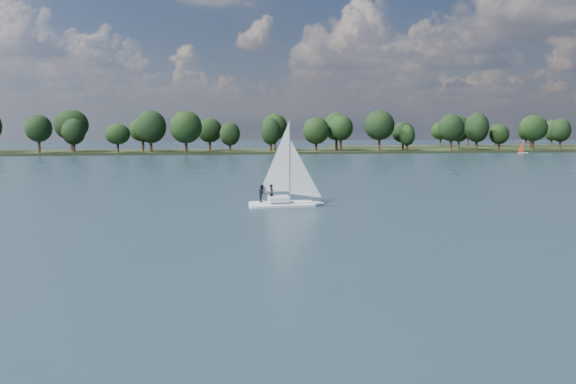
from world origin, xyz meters
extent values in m
plane|color=#233342|center=(0.00, 100.00, 0.00)|extent=(700.00, 700.00, 0.00)
cube|color=black|center=(0.00, 212.00, 0.00)|extent=(660.00, 40.00, 1.50)
cube|color=black|center=(160.00, 260.00, 0.00)|extent=(220.00, 30.00, 1.40)
cube|color=white|center=(-5.09, 48.50, 0.00)|extent=(7.60, 2.68, 0.88)
cube|color=white|center=(-5.09, 48.50, 0.88)|extent=(2.29, 1.49, 0.55)
cylinder|color=silver|center=(-5.09, 48.50, 4.99)|extent=(0.13, 0.13, 8.77)
imported|color=black|center=(-6.41, 48.63, 1.50)|extent=(0.51, 0.72, 1.89)
imported|color=black|center=(-7.45, 48.44, 1.50)|extent=(0.80, 0.98, 1.89)
cube|color=silver|center=(101.60, 189.07, 0.00)|extent=(3.39, 1.90, 0.51)
cylinder|color=silver|center=(101.60, 189.07, 2.57)|extent=(0.09, 0.09, 4.57)
camera|label=1|loc=(-15.63, -19.46, 8.35)|focal=40.00mm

